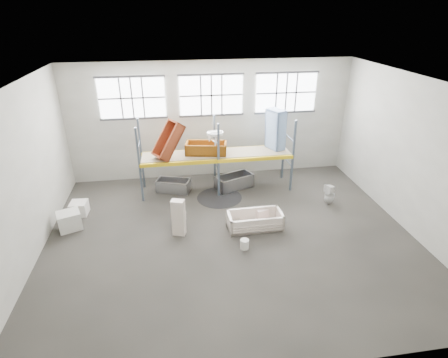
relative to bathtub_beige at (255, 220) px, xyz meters
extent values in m
cube|color=#48443D|center=(-0.91, -0.42, -0.32)|extent=(12.00, 10.00, 0.10)
cube|color=silver|center=(-0.91, -0.42, 4.78)|extent=(12.00, 10.00, 0.10)
cube|color=#A09F93|center=(-0.91, 4.63, 2.23)|extent=(12.00, 0.10, 5.00)
cube|color=#B9B9AC|center=(-0.91, -5.47, 2.23)|extent=(12.00, 0.10, 5.00)
cube|color=#ACAB9E|center=(-6.96, -0.42, 2.23)|extent=(0.10, 10.00, 5.00)
cube|color=#B2B1A4|center=(5.14, -0.42, 2.23)|extent=(0.10, 10.00, 5.00)
cube|color=white|center=(-4.11, 4.52, 3.33)|extent=(2.60, 0.04, 1.60)
cube|color=white|center=(-0.91, 4.52, 3.33)|extent=(2.60, 0.04, 1.60)
cube|color=white|center=(2.29, 4.52, 3.33)|extent=(2.60, 0.04, 1.60)
cube|color=slate|center=(-3.91, 2.48, 1.23)|extent=(0.08, 0.08, 3.00)
cube|color=slate|center=(-3.91, 3.68, 1.23)|extent=(0.08, 0.08, 3.00)
cube|color=slate|center=(-0.91, 2.48, 1.23)|extent=(0.08, 0.08, 3.00)
cube|color=slate|center=(-0.91, 3.68, 1.23)|extent=(0.08, 0.08, 3.00)
cube|color=slate|center=(2.09, 2.48, 1.23)|extent=(0.08, 0.08, 3.00)
cube|color=slate|center=(2.09, 3.68, 1.23)|extent=(0.08, 0.08, 3.00)
cube|color=yellow|center=(-0.91, 2.48, 1.23)|extent=(6.00, 0.10, 0.14)
cube|color=yellow|center=(-0.91, 3.68, 1.23)|extent=(6.00, 0.10, 0.14)
cube|color=gray|center=(-0.91, 3.08, 1.31)|extent=(5.90, 1.10, 0.03)
cylinder|color=black|center=(-0.91, 2.28, -0.27)|extent=(1.80, 1.80, 0.00)
cube|color=beige|center=(0.34, 0.32, 0.01)|extent=(0.45, 0.30, 0.39)
imported|color=beige|center=(-0.68, 0.31, -0.11)|extent=(0.51, 0.51, 0.14)
imported|color=beige|center=(-2.59, 0.47, 0.11)|extent=(0.52, 0.80, 0.77)
cube|color=beige|center=(-2.60, -0.02, 0.37)|extent=(0.48, 0.39, 1.28)
imported|color=white|center=(3.22, 1.18, 0.13)|extent=(0.48, 0.48, 0.81)
imported|color=white|center=(-0.99, 2.72, 1.82)|extent=(0.74, 0.63, 0.56)
cylinder|color=silver|center=(-0.60, -1.14, -0.11)|extent=(0.36, 0.36, 0.32)
cube|color=silver|center=(-6.29, 0.88, 0.04)|extent=(0.91, 0.85, 0.63)
cube|color=white|center=(-6.17, 1.83, -0.03)|extent=(0.61, 0.61, 0.49)
camera|label=1|loc=(-2.64, -10.15, 6.63)|focal=28.65mm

